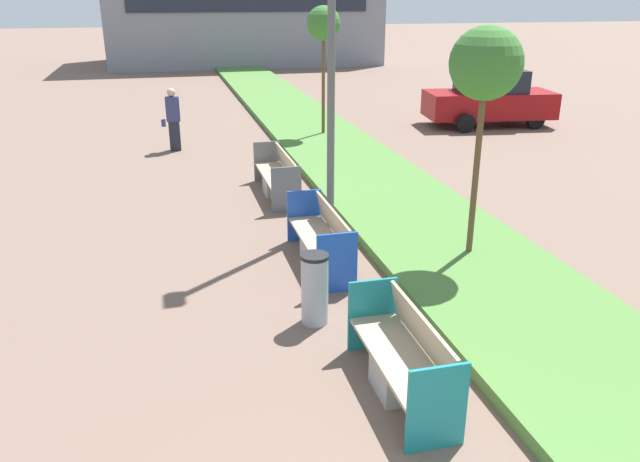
{
  "coord_description": "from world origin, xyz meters",
  "views": [
    {
      "loc": [
        -1.4,
        -1.51,
        4.19
      ],
      "look_at": [
        0.9,
        7.63,
        0.6
      ],
      "focal_mm": 35.0,
      "sensor_mm": 36.0,
      "label": 1
    }
  ],
  "objects": [
    {
      "name": "planter_grass_strip",
      "position": [
        3.2,
        12.0,
        0.09
      ],
      "size": [
        2.8,
        120.0,
        0.18
      ],
      "color": "#4C7A38",
      "rests_on": "ground"
    },
    {
      "name": "building_backdrop",
      "position": [
        4.0,
        40.47,
        3.47
      ],
      "size": [
        16.38,
        8.88,
        6.93
      ],
      "color": "gray",
      "rests_on": "ground"
    },
    {
      "name": "bench_teal_frame",
      "position": [
        0.94,
        4.01,
        0.36
      ],
      "size": [
        0.65,
        1.98,
        0.94
      ],
      "color": "#9E9B96",
      "rests_on": "ground"
    },
    {
      "name": "bench_blue_frame",
      "position": [
        0.94,
        7.69,
        0.37
      ],
      "size": [
        0.65,
        2.23,
        0.94
      ],
      "color": "#9E9B96",
      "rests_on": "ground"
    },
    {
      "name": "bench_grey_frame",
      "position": [
        0.94,
        11.6,
        0.38
      ],
      "size": [
        0.65,
        2.41,
        0.94
      ],
      "color": "#9E9B96",
      "rests_on": "ground"
    },
    {
      "name": "litter_bin",
      "position": [
        0.36,
        5.79,
        0.5
      ],
      "size": [
        0.38,
        0.38,
        1.0
      ],
      "color": "#9EA0A5",
      "rests_on": "ground"
    },
    {
      "name": "street_lamp_post",
      "position": [
        1.55,
        9.39,
        3.82
      ],
      "size": [
        0.24,
        0.44,
        6.89
      ],
      "color": "#56595B",
      "rests_on": "ground"
    },
    {
      "name": "sapling_tree_near",
      "position": [
        3.35,
        7.19,
        3.18
      ],
      "size": [
        1.11,
        1.11,
        3.77
      ],
      "color": "brown",
      "rests_on": "ground"
    },
    {
      "name": "sapling_tree_far",
      "position": [
        3.35,
        16.94,
        3.34
      ],
      "size": [
        0.99,
        0.99,
        3.89
      ],
      "color": "brown",
      "rests_on": "ground"
    },
    {
      "name": "pedestrian_walking",
      "position": [
        -1.14,
        16.46,
        0.89
      ],
      "size": [
        0.53,
        0.24,
        1.75
      ],
      "color": "#232633",
      "rests_on": "ground"
    },
    {
      "name": "parked_car_distant",
      "position": [
        9.26,
        17.55,
        0.91
      ],
      "size": [
        4.4,
        2.31,
        1.86
      ],
      "rotation": [
        0.0,
        0.0,
        -0.13
      ],
      "color": "maroon",
      "rests_on": "ground"
    }
  ]
}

